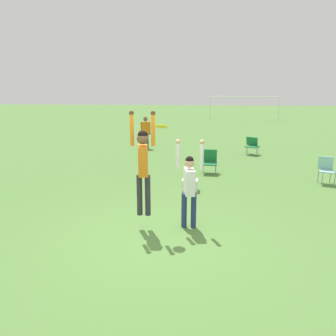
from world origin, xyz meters
name	(u,v)px	position (x,y,z in m)	size (l,w,h in m)	color
ground_plane	(158,236)	(0.00, 0.00, 0.00)	(120.00, 120.00, 0.00)	#56843D
person_jumping	(143,161)	(-0.35, 0.35, 1.54)	(0.55, 0.43, 2.27)	#2D2D38
person_defending	(189,182)	(0.62, 0.53, 1.04)	(0.62, 0.50, 1.98)	navy
frisbee	(162,126)	(0.04, 0.42, 2.26)	(0.25, 0.24, 0.11)	yellow
camping_chair_0	(210,160)	(1.14, 5.52, 0.48)	(0.55, 0.60, 0.87)	gray
camping_chair_1	(252,145)	(3.19, 9.35, 0.47)	(0.77, 0.84, 0.81)	gray
camping_chair_2	(326,168)	(4.89, 4.54, 0.53)	(0.58, 0.63, 0.89)	gray
person_spectator_near	(146,129)	(-2.11, 10.43, 1.00)	(0.54, 0.28, 1.68)	navy
cooler_box	(190,185)	(0.53, 3.26, 0.17)	(0.49, 0.35, 0.35)	white
soccer_goal	(244,101)	(4.95, 28.77, 1.84)	(7.10, 0.10, 2.35)	white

